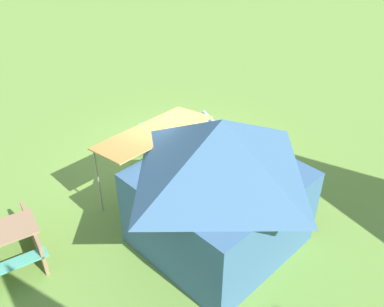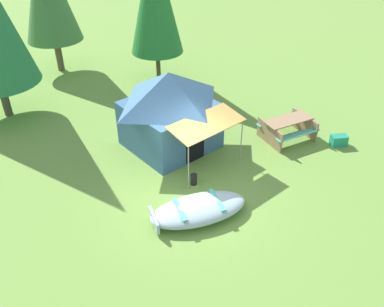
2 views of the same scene
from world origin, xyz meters
name	(u,v)px [view 1 (image 1 of 2)]	position (x,y,z in m)	size (l,w,h in m)	color
ground_plane	(174,164)	(0.00, 0.00, 0.00)	(80.00, 80.00, 0.00)	olive
beached_rowboat	(167,133)	(-0.49, -0.99, 0.24)	(3.02, 1.92, 0.46)	#9FB9BF
canvas_cabin_tent	(219,183)	(0.82, 2.56, 1.42)	(3.20, 4.07, 2.75)	#3C658E
fuel_can	(173,167)	(0.23, 0.26, 0.18)	(0.21, 0.21, 0.36)	black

